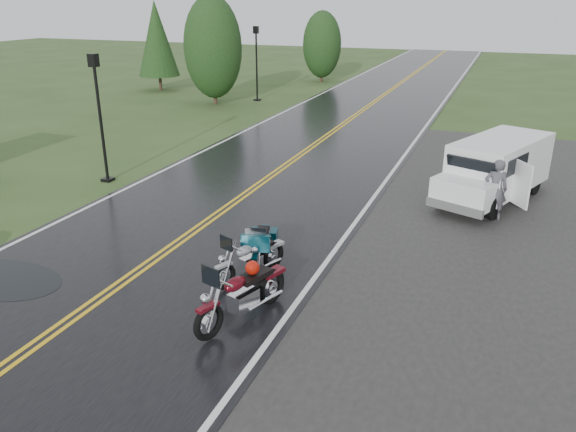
# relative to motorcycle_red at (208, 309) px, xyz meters

# --- Properties ---
(ground) EXTENTS (120.00, 120.00, 0.00)m
(ground) POSITION_rel_motorcycle_red_xyz_m (-2.81, 1.91, -0.69)
(ground) COLOR #2D471E
(ground) RESTS_ON ground
(road) EXTENTS (8.00, 100.00, 0.04)m
(road) POSITION_rel_motorcycle_red_xyz_m (-2.81, 11.91, -0.67)
(road) COLOR black
(road) RESTS_ON ground
(motorcycle_red) EXTENTS (1.52, 2.47, 1.37)m
(motorcycle_red) POSITION_rel_motorcycle_red_xyz_m (0.00, 0.00, 0.00)
(motorcycle_red) COLOR #510912
(motorcycle_red) RESTS_ON ground
(motorcycle_teal) EXTENTS (1.21, 2.08, 1.16)m
(motorcycle_teal) POSITION_rel_motorcycle_red_xyz_m (-0.18, 2.42, -0.11)
(motorcycle_teal) COLOR #052F3A
(motorcycle_teal) RESTS_ON ground
(motorcycle_silver) EXTENTS (1.41, 2.10, 1.16)m
(motorcycle_silver) POSITION_rel_motorcycle_red_xyz_m (-0.59, 1.74, -0.10)
(motorcycle_silver) COLOR #929499
(motorcycle_silver) RESTS_ON ground
(van_white) EXTENTS (3.49, 5.14, 1.89)m
(van_white) POSITION_rel_motorcycle_red_xyz_m (3.06, 8.58, 0.26)
(van_white) COLOR white
(van_white) RESTS_ON ground
(person_at_van) EXTENTS (0.67, 0.49, 1.72)m
(person_at_van) POSITION_rel_motorcycle_red_xyz_m (4.44, 8.06, 0.17)
(person_at_van) COLOR #46454A
(person_at_van) RESTS_ON ground
(lamp_post_near_left) EXTENTS (0.36, 0.36, 4.18)m
(lamp_post_near_left) POSITION_rel_motorcycle_red_xyz_m (-7.75, 7.14, 1.40)
(lamp_post_near_left) COLOR black
(lamp_post_near_left) RESTS_ON ground
(lamp_post_far_left) EXTENTS (0.37, 0.37, 4.28)m
(lamp_post_far_left) POSITION_rel_motorcycle_red_xyz_m (-9.48, 23.33, 1.45)
(lamp_post_far_left) COLOR black
(lamp_post_far_left) RESTS_ON ground
(tree_left_mid) EXTENTS (3.26, 3.26, 5.09)m
(tree_left_mid) POSITION_rel_motorcycle_red_xyz_m (-11.25, 21.38, 1.86)
(tree_left_mid) COLOR #1E3D19
(tree_left_mid) RESTS_ON ground
(tree_left_far) EXTENTS (2.74, 2.74, 4.21)m
(tree_left_far) POSITION_rel_motorcycle_red_xyz_m (-8.41, 32.41, 1.42)
(tree_left_far) COLOR #1E3D19
(tree_left_far) RESTS_ON ground
(pine_left_far) EXTENTS (2.63, 2.63, 5.48)m
(pine_left_far) POSITION_rel_motorcycle_red_xyz_m (-17.03, 24.60, 2.06)
(pine_left_far) COLOR #1E3D19
(pine_left_far) RESTS_ON ground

